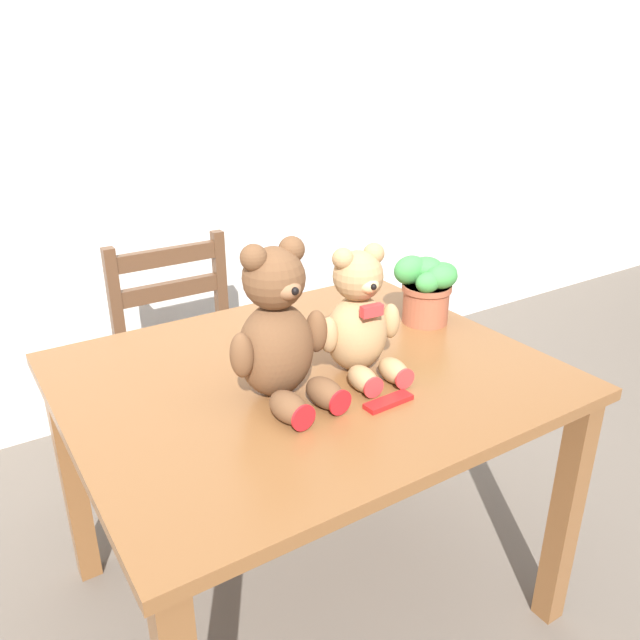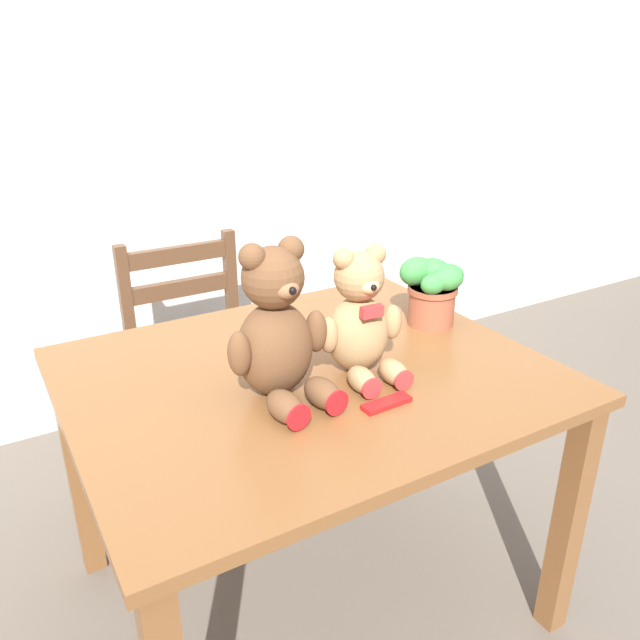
{
  "view_description": "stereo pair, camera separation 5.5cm",
  "coord_description": "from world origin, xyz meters",
  "views": [
    {
      "loc": [
        -0.71,
        -0.69,
        1.45
      ],
      "look_at": [
        0.0,
        0.42,
        0.88
      ],
      "focal_mm": 35.0,
      "sensor_mm": 36.0,
      "label": 1
    },
    {
      "loc": [
        -0.67,
        -0.72,
        1.45
      ],
      "look_at": [
        0.0,
        0.42,
        0.88
      ],
      "focal_mm": 35.0,
      "sensor_mm": 36.0,
      "label": 2
    }
  ],
  "objects": [
    {
      "name": "wooden_chair_behind",
      "position": [
        -0.03,
        1.25,
        0.43
      ],
      "size": [
        0.43,
        0.4,
        0.85
      ],
      "rotation": [
        0.0,
        0.0,
        3.14
      ],
      "color": "brown",
      "rests_on": "ground_plane"
    },
    {
      "name": "potted_plant",
      "position": [
        0.45,
        0.55,
        0.84
      ],
      "size": [
        0.18,
        0.15,
        0.2
      ],
      "color": "#9E5138",
      "rests_on": "dining_table"
    },
    {
      "name": "wall_back",
      "position": [
        0.0,
        1.77,
        1.3
      ],
      "size": [
        8.0,
        0.04,
        2.6
      ],
      "primitive_type": "cube",
      "color": "silver",
      "rests_on": "ground_plane"
    },
    {
      "name": "dining_table",
      "position": [
        0.0,
        0.48,
        0.63
      ],
      "size": [
        1.14,
        0.95,
        0.73
      ],
      "color": "brown",
      "rests_on": "ground_plane"
    },
    {
      "name": "teddy_bear_left",
      "position": [
        -0.11,
        0.41,
        0.89
      ],
      "size": [
        0.26,
        0.26,
        0.36
      ],
      "rotation": [
        0.0,
        0.0,
        3.24
      ],
      "color": "brown",
      "rests_on": "dining_table"
    },
    {
      "name": "teddy_bear_right",
      "position": [
        0.11,
        0.41,
        0.87
      ],
      "size": [
        0.22,
        0.22,
        0.32
      ],
      "rotation": [
        0.0,
        0.0,
        3.07
      ],
      "color": "tan",
      "rests_on": "dining_table"
    },
    {
      "name": "chocolate_bar",
      "position": [
        0.07,
        0.24,
        0.74
      ],
      "size": [
        0.12,
        0.04,
        0.01
      ],
      "primitive_type": "cube",
      "rotation": [
        0.0,
        0.0,
        0.04
      ],
      "color": "red",
      "rests_on": "dining_table"
    }
  ]
}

